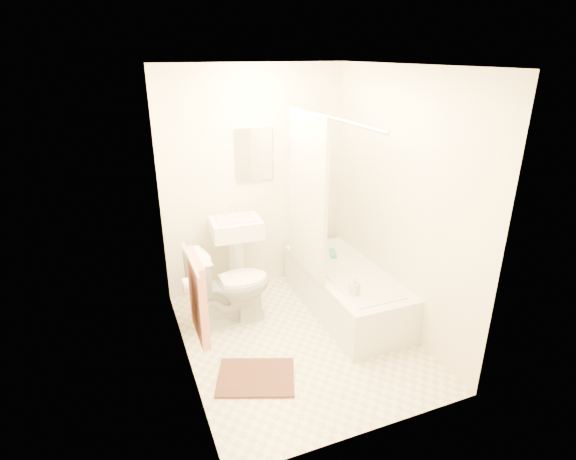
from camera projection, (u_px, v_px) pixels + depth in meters
name	position (u px, v px, depth m)	size (l,w,h in m)	color
floor	(298.00, 338.00, 4.19)	(2.40, 2.40, 0.00)	beige
ceiling	(301.00, 65.00, 3.30)	(2.40, 2.40, 0.00)	white
wall_back	(255.00, 182.00, 4.78)	(2.00, 0.02, 2.40)	beige
wall_left	(178.00, 235.00, 3.40)	(0.02, 2.40, 2.40)	beige
wall_right	(400.00, 204.00, 4.09)	(0.02, 2.40, 2.40)	beige
mirror	(255.00, 154.00, 4.65)	(0.40, 0.03, 0.55)	white
curtain_rod	(329.00, 117.00, 3.64)	(0.03, 0.03, 1.70)	silver
shower_curtain	(307.00, 195.00, 4.28)	(0.04, 0.80, 1.55)	silver
towel_bar	(191.00, 259.00, 3.24)	(0.02, 0.02, 0.60)	silver
towel	(198.00, 297.00, 3.37)	(0.06, 0.45, 0.66)	#CC7266
toilet_paper	(190.00, 285.00, 3.71)	(0.12, 0.12, 0.11)	white
toilet	(230.00, 286.00, 4.33)	(0.44, 0.79, 0.78)	white
sink	(237.00, 256.00, 4.72)	(0.50, 0.40, 0.99)	white
bathtub	(345.00, 290.00, 4.59)	(0.70, 1.59, 0.45)	silver
bath_mat	(256.00, 377.00, 3.68)	(0.62, 0.47, 0.02)	#50281D
soap_bottle	(354.00, 286.00, 4.02)	(0.08, 0.08, 0.18)	white
scrub_brush	(333.00, 254.00, 4.83)	(0.06, 0.21, 0.04)	#34AE6A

